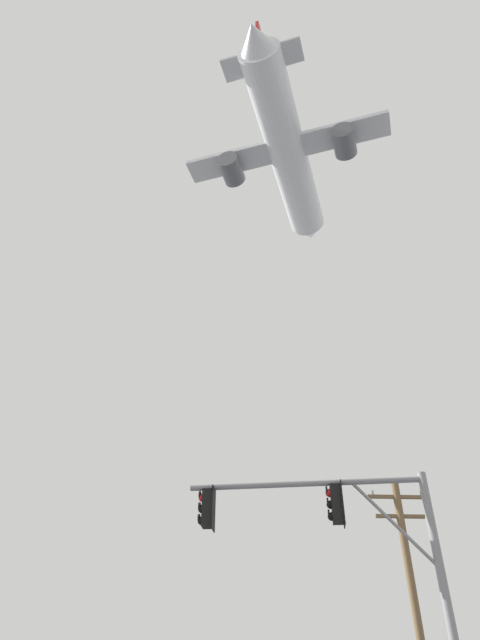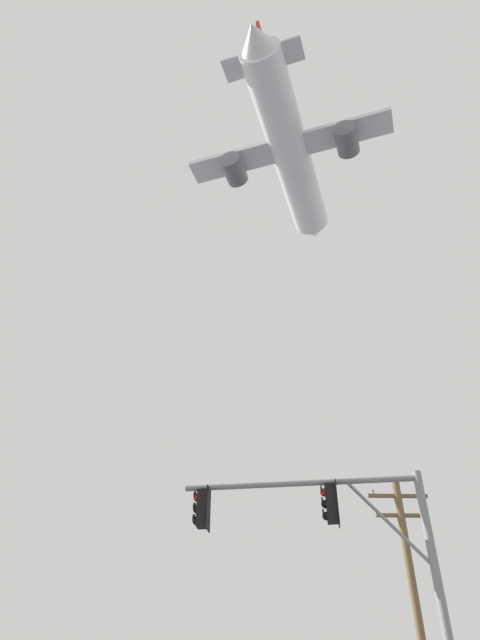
% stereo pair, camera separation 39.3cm
% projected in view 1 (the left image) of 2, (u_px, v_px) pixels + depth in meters
% --- Properties ---
extents(signal_pole_near, '(5.74, 1.18, 6.14)m').
position_uv_depth(signal_pole_near, '(346.00, 541.00, 12.55)').
color(signal_pole_near, gray).
rests_on(signal_pole_near, ground).
extents(utility_pole, '(2.20, 0.28, 8.28)m').
position_uv_depth(utility_pole, '(414.00, 598.00, 18.12)').
color(utility_pole, brown).
rests_on(utility_pole, ground).
extents(airplane, '(17.87, 23.14, 6.45)m').
position_uv_depth(airplane, '(287.00, 151.00, 48.99)').
color(airplane, white).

